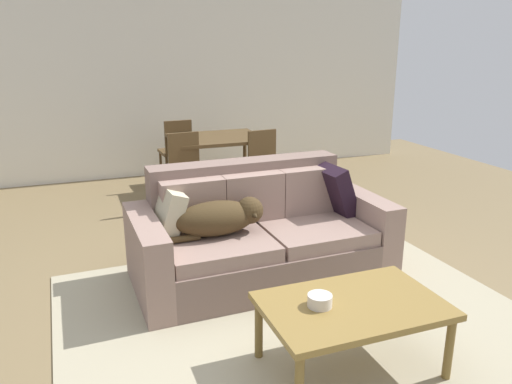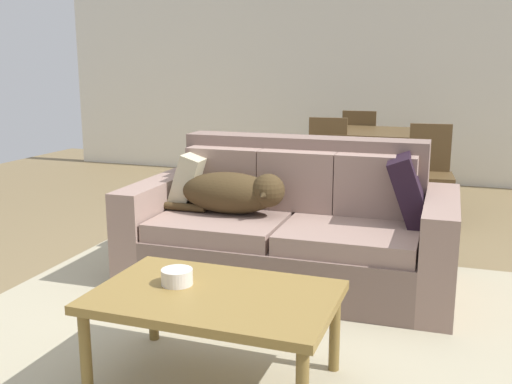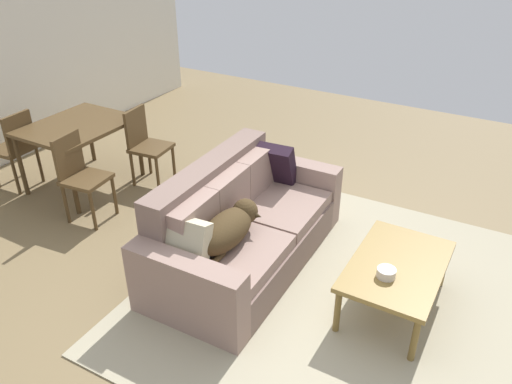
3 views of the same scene
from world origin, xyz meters
name	(u,v)px [view 3 (image 3 of 3)]	position (x,y,z in m)	size (l,w,h in m)	color
ground_plane	(265,281)	(0.00, 0.00, 0.00)	(10.00, 10.00, 0.00)	olive
area_rug	(339,292)	(0.17, -0.62, 0.01)	(3.22, 3.04, 0.01)	tan
couch	(240,228)	(0.17, 0.35, 0.34)	(2.07, 1.04, 0.91)	#755F55
dog_on_left_cushion	(230,227)	(-0.18, 0.23, 0.59)	(0.81, 0.33, 0.28)	#3D2E19
throw_pillow_by_left_arm	(185,243)	(-0.56, 0.38, 0.62)	(0.13, 0.38, 0.38)	#B4AB8A
throw_pillow_by_right_arm	(273,164)	(0.90, 0.42, 0.64)	(0.14, 0.43, 0.43)	black
coffee_table	(397,269)	(0.23, -1.04, 0.39)	(1.04, 0.68, 0.44)	olive
bowl_on_coffee_table	(386,273)	(0.03, -1.01, 0.47)	(0.14, 0.14, 0.07)	silver
dining_table	(78,131)	(0.50, 2.65, 0.67)	(1.11, 0.91, 0.75)	#523C21
dining_chair_near_left	(80,173)	(-0.01, 2.11, 0.51)	(0.44, 0.44, 0.90)	#523C21
dining_chair_near_right	(146,142)	(0.93, 2.07, 0.49)	(0.44, 0.44, 0.88)	#523C21
dining_chair_far_left	(16,146)	(0.11, 3.24, 0.51)	(0.42, 0.42, 0.90)	#523C21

